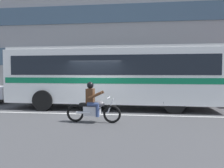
{
  "coord_description": "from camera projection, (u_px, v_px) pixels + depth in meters",
  "views": [
    {
      "loc": [
        2.23,
        -10.99,
        1.93
      ],
      "look_at": [
        0.88,
        -0.41,
        1.39
      ],
      "focal_mm": 37.18,
      "sensor_mm": 36.0,
      "label": 1
    }
  ],
  "objects": [
    {
      "name": "sidewalk_curb",
      "position": [
        109.0,
        99.0,
        16.31
      ],
      "size": [
        28.0,
        3.8,
        0.15
      ],
      "primitive_type": "cube",
      "color": "gray",
      "rests_on": "ground_plane"
    },
    {
      "name": "transit_bus",
      "position": [
        113.0,
        73.0,
        12.26
      ],
      "size": [
        11.02,
        2.79,
        3.22
      ],
      "color": "white",
      "rests_on": "ground_plane"
    },
    {
      "name": "motorcycle_with_rider",
      "position": [
        93.0,
        106.0,
        8.88
      ],
      "size": [
        2.14,
        0.64,
        1.56
      ],
      "color": "black",
      "rests_on": "ground_plane"
    },
    {
      "name": "fire_hydrant",
      "position": [
        198.0,
        95.0,
        14.57
      ],
      "size": [
        0.22,
        0.3,
        0.75
      ],
      "color": "gold",
      "rests_on": "sidewalk_curb"
    },
    {
      "name": "ground_plane",
      "position": [
        95.0,
        112.0,
        11.27
      ],
      "size": [
        60.0,
        60.0,
        0.0
      ],
      "primitive_type": "plane",
      "color": "#3D3D3F"
    },
    {
      "name": "office_building_facade",
      "position": [
        113.0,
        38.0,
        18.35
      ],
      "size": [
        28.0,
        0.89,
        9.24
      ],
      "color": "gray",
      "rests_on": "ground_plane"
    },
    {
      "name": "lane_center_stripe",
      "position": [
        92.0,
        114.0,
        10.67
      ],
      "size": [
        26.6,
        0.14,
        0.01
      ],
      "primitive_type": "cube",
      "color": "silver",
      "rests_on": "ground_plane"
    }
  ]
}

